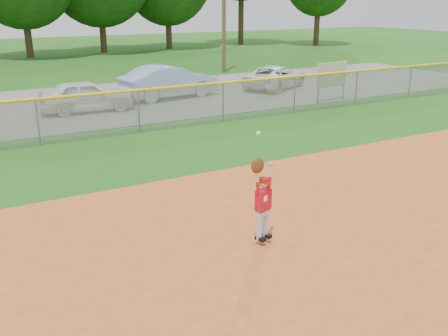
# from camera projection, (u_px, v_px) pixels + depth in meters

# --- Properties ---
(ground) EXTENTS (120.00, 120.00, 0.00)m
(ground) POSITION_uv_depth(u_px,v_px,m) (326.00, 253.00, 9.18)
(ground) COLOR #1E5814
(ground) RESTS_ON ground
(parking_strip) EXTENTS (44.00, 10.00, 0.03)m
(parking_strip) POSITION_uv_depth(u_px,v_px,m) (94.00, 103.00, 22.43)
(parking_strip) COLOR slate
(parking_strip) RESTS_ON ground
(car_white_a) EXTENTS (3.89, 1.73, 1.30)m
(car_white_a) POSITION_uv_depth(u_px,v_px,m) (86.00, 96.00, 20.48)
(car_white_a) COLOR white
(car_white_a) RESTS_ON parking_strip
(car_blue) EXTENTS (4.82, 2.27, 1.53)m
(car_blue) POSITION_uv_depth(u_px,v_px,m) (169.00, 82.00, 23.31)
(car_blue) COLOR #86A5C8
(car_blue) RESTS_ON parking_strip
(car_white_b) EXTENTS (4.64, 3.73, 1.17)m
(car_white_b) POSITION_uv_depth(u_px,v_px,m) (276.00, 77.00, 25.93)
(car_white_b) COLOR silver
(car_white_b) RESTS_ON parking_strip
(sponsor_sign) EXTENTS (1.98, 0.42, 1.78)m
(sponsor_sign) POSITION_uv_depth(u_px,v_px,m) (332.00, 76.00, 22.39)
(sponsor_sign) COLOR gray
(sponsor_sign) RESTS_ON ground
(outfield_fence) EXTENTS (40.06, 0.10, 1.55)m
(outfield_fence) POSITION_uv_depth(u_px,v_px,m) (138.00, 108.00, 17.18)
(outfield_fence) COLOR gray
(outfield_fence) RESTS_ON ground
(ballplayer) EXTENTS (0.55, 0.29, 2.13)m
(ballplayer) POSITION_uv_depth(u_px,v_px,m) (262.00, 199.00, 9.18)
(ballplayer) COLOR silver
(ballplayer) RESTS_ON ground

